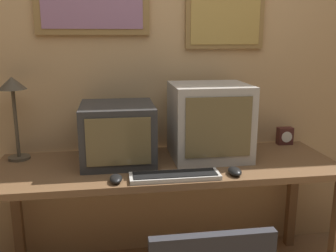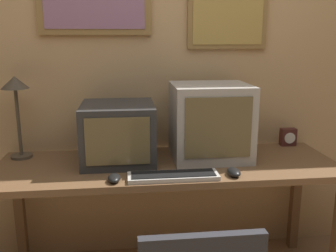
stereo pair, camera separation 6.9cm
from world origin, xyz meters
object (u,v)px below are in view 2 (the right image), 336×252
at_px(monitor_right, 210,121).
at_px(mouse_near_keyboard, 234,172).
at_px(desk_clock, 288,137).
at_px(desk_lamp, 16,94).
at_px(keyboard_main, 173,176).
at_px(mouse_far_corner, 114,178).
at_px(monitor_left, 118,133).

bearing_deg(monitor_right, mouse_near_keyboard, -79.73).
xyz_separation_m(desk_clock, desk_lamp, (-1.67, -0.06, 0.32)).
bearing_deg(keyboard_main, mouse_far_corner, -178.51).
xyz_separation_m(monitor_left, desk_lamp, (-0.57, 0.12, 0.21)).
distance_m(keyboard_main, mouse_near_keyboard, 0.32).
xyz_separation_m(mouse_far_corner, desk_lamp, (-0.55, 0.44, 0.36)).
height_order(mouse_far_corner, desk_lamp, desk_lamp).
relative_size(monitor_right, keyboard_main, 0.96).
distance_m(desk_clock, desk_lamp, 1.70).
height_order(desk_clock, desk_lamp, desk_lamp).
relative_size(monitor_left, mouse_far_corner, 3.85).
relative_size(monitor_left, monitor_right, 0.94).
xyz_separation_m(keyboard_main, mouse_near_keyboard, (0.32, 0.00, 0.01)).
height_order(mouse_near_keyboard, mouse_far_corner, mouse_near_keyboard).
bearing_deg(mouse_far_corner, mouse_near_keyboard, 0.79).
distance_m(monitor_left, mouse_near_keyboard, 0.68).
bearing_deg(keyboard_main, mouse_near_keyboard, 0.15).
height_order(mouse_near_keyboard, desk_clock, desk_clock).
relative_size(monitor_left, mouse_near_keyboard, 3.73).
bearing_deg(monitor_left, mouse_near_keyboard, -27.61).
bearing_deg(desk_lamp, monitor_left, -12.28).
bearing_deg(mouse_far_corner, desk_lamp, 141.41).
bearing_deg(monitor_right, desk_clock, 17.25).
bearing_deg(mouse_near_keyboard, desk_lamp, 159.57).
xyz_separation_m(monitor_right, mouse_far_corner, (-0.55, -0.33, -0.20)).
xyz_separation_m(monitor_left, keyboard_main, (0.27, -0.31, -0.15)).
relative_size(monitor_right, desk_clock, 3.89).
relative_size(mouse_near_keyboard, desk_lamp, 0.23).
distance_m(monitor_left, keyboard_main, 0.44).
relative_size(mouse_far_corner, desk_lamp, 0.22).
height_order(monitor_right, desk_lamp, desk_lamp).
xyz_separation_m(mouse_near_keyboard, mouse_far_corner, (-0.61, -0.01, -0.00)).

